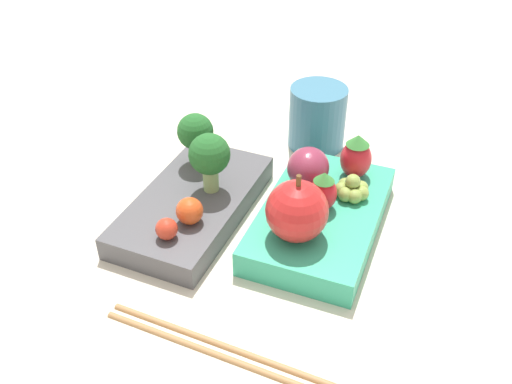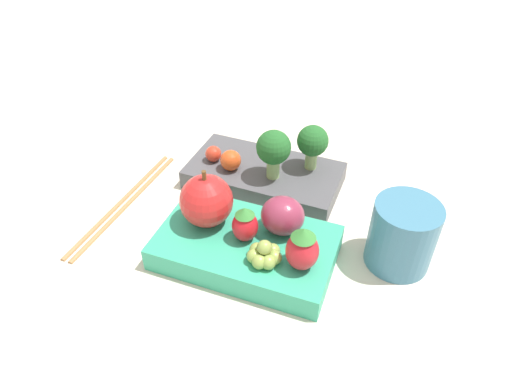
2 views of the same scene
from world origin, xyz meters
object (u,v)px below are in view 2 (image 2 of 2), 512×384
Objects in this scene: cherry_tomato_0 at (231,160)px; strawberry_1 at (245,224)px; grape_cluster at (264,254)px; cherry_tomato_1 at (213,154)px; broccoli_floret_0 at (274,149)px; chopsticks_pair at (124,202)px; apple at (206,201)px; broccoli_floret_1 at (313,142)px; drinking_cup at (402,235)px; plum at (283,216)px; strawberry_0 at (302,249)px; bento_box_fruit at (246,247)px; bento_box_savoury at (264,175)px.

strawberry_1 reaches higher than cherry_tomato_0.
grape_cluster is at bearing -58.50° from cherry_tomato_0.
cherry_tomato_1 is at bearing 126.99° from grape_cluster.
broccoli_floret_0 is 0.30× the size of chopsticks_pair.
strawberry_1 is (0.06, -0.11, 0.01)m from cherry_tomato_0.
apple is (-0.04, -0.10, -0.01)m from broccoli_floret_0.
broccoli_floret_1 is at bearing 10.29° from cherry_tomato_1.
drinking_cup is at bearing -19.16° from cherry_tomato_1.
plum is at bearing -171.14° from drinking_cup.
plum is 0.12m from drinking_cup.
cherry_tomato_0 is 0.63× the size of strawberry_1.
chopsticks_pair is (-0.24, 0.06, -0.05)m from strawberry_0.
bento_box_fruit is at bearing -88.52° from broccoli_floret_0.
bento_box_savoury is 0.05m from cherry_tomato_0.
bento_box_savoury is 0.14m from strawberry_1.
strawberry_0 is at bearing -81.18° from broccoli_floret_1.
grape_cluster is 0.47× the size of drinking_cup.
cherry_tomato_0 is at bearing 132.01° from strawberry_0.
bento_box_fruit is at bearing -104.18° from broccoli_floret_1.
strawberry_1 is at bearing -82.31° from bento_box_savoury.
broccoli_floret_1 is at bearing 38.92° from broccoli_floret_0.
broccoli_floret_1 is at bearing 75.57° from strawberry_1.
cherry_tomato_1 is 0.28× the size of drinking_cup.
broccoli_floret_0 reaches higher than bento_box_fruit.
bento_box_fruit is 0.18m from chopsticks_pair.
broccoli_floret_0 reaches higher than cherry_tomato_1.
broccoli_floret_0 is 0.20m from chopsticks_pair.
grape_cluster is (0.03, -0.14, -0.03)m from broccoli_floret_0.
apple reaches higher than bento_box_savoury.
broccoli_floret_0 is 3.07× the size of cherry_tomato_1.
plum is 0.61× the size of drinking_cup.
cherry_tomato_1 is 0.19m from grape_cluster.
broccoli_floret_1 reaches higher than bento_box_savoury.
chopsticks_pair is (-0.11, -0.08, -0.04)m from cherry_tomato_0.
cherry_tomato_1 is (-0.03, 0.01, -0.00)m from cherry_tomato_0.
broccoli_floret_0 reaches higher than bento_box_savoury.
plum is at bearing -40.91° from cherry_tomato_1.
broccoli_floret_0 is at bearing -43.60° from bento_box_savoury.
bento_box_savoury is 0.07m from cherry_tomato_1.
drinking_cup reaches higher than plum.
strawberry_0 is 0.04m from grape_cluster.
apple is at bearing -173.16° from plum.
strawberry_0 is 1.08× the size of plum.
strawberry_0 is 1.19× the size of strawberry_1.
chopsticks_pair is (-0.20, 0.06, -0.03)m from grape_cluster.
plum is (0.03, 0.02, 0.03)m from bento_box_fruit.
drinking_cup is (0.16, -0.07, -0.03)m from broccoli_floret_0.
bento_box_savoury is 0.16m from grape_cluster.
broccoli_floret_1 is 1.69× the size of grape_cluster.
grape_cluster is (0.11, -0.15, 0.00)m from cherry_tomato_1.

